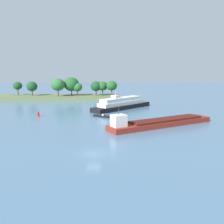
# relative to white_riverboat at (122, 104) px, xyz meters

# --- Properties ---
(ground_plane) EXTENTS (400.00, 400.00, 0.00)m
(ground_plane) POSITION_rel_white_riverboat_xyz_m (-8.29, -49.66, -1.77)
(ground_plane) COLOR slate
(treeline_island) EXTENTS (57.02, 13.13, 9.97)m
(treeline_island) POSITION_rel_white_riverboat_xyz_m (-24.57, 27.05, 1.49)
(treeline_island) COLOR #66754C
(treeline_island) RESTS_ON ground
(white_riverboat) EXTENTS (22.14, 21.44, 6.58)m
(white_riverboat) POSITION_rel_white_riverboat_xyz_m (0.00, 0.00, 0.00)
(white_riverboat) COLOR black
(white_riverboat) RESTS_ON ground
(cargo_barge) EXTENTS (28.95, 18.55, 5.89)m
(cargo_barge) POSITION_rel_white_riverboat_xyz_m (7.77, -28.08, -0.78)
(cargo_barge) COLOR maroon
(cargo_barge) RESTS_ON ground
(small_motorboat) EXTENTS (5.64, 4.55, 0.96)m
(small_motorboat) POSITION_rel_white_riverboat_xyz_m (-6.91, -15.15, -1.51)
(small_motorboat) COLOR black
(small_motorboat) RESTS_ON ground
(channel_buoy_red) EXTENTS (0.70, 0.70, 1.90)m
(channel_buoy_red) POSITION_rel_white_riverboat_xyz_m (-26.40, -13.48, -0.95)
(channel_buoy_red) COLOR red
(channel_buoy_red) RESTS_ON ground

